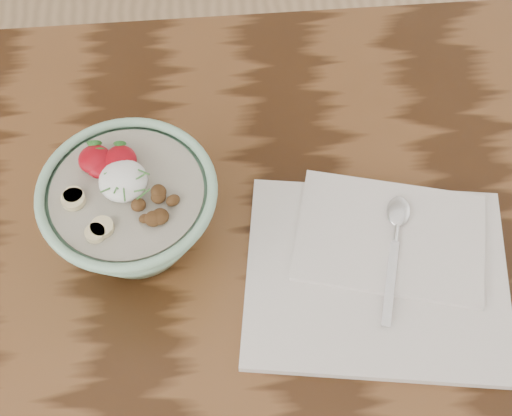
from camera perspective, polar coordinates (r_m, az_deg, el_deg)
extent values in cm
cube|color=#331C0C|center=(81.45, 4.54, -8.18)|extent=(160.00, 90.00, 4.00)
cylinder|color=#8CBD9C|center=(83.49, -9.30, -2.23)|extent=(8.37, 8.37, 1.20)
torus|color=#8CBD9C|center=(75.19, -10.33, 1.35)|extent=(19.04, 19.04, 1.10)
cylinder|color=#A59E89|center=(75.68, -10.26, 1.10)|extent=(16.15, 16.15, 1.00)
ellipsoid|color=white|center=(74.88, -10.58, 2.15)|extent=(5.08, 5.08, 2.79)
ellipsoid|color=maroon|center=(77.18, -12.89, 3.83)|extent=(3.18, 3.50, 1.75)
cone|color=#286623|center=(77.77, -12.89, 4.82)|extent=(1.40, 1.03, 1.52)
ellipsoid|color=maroon|center=(76.65, -12.37, 3.34)|extent=(2.91, 3.20, 1.60)
cone|color=#286623|center=(77.16, -12.38, 4.27)|extent=(1.40, 1.03, 1.52)
ellipsoid|color=maroon|center=(76.36, -10.81, 3.73)|extent=(3.52, 3.87, 1.94)
cone|color=#286623|center=(77.04, -10.83, 4.82)|extent=(1.40, 1.03, 1.52)
ellipsoid|color=maroon|center=(77.05, -12.71, 3.81)|extent=(3.34, 3.67, 1.84)
cone|color=#286623|center=(77.68, -12.72, 4.84)|extent=(1.40, 1.03, 1.52)
cylinder|color=beige|center=(75.44, -14.41, 0.66)|extent=(2.48, 2.48, 0.70)
cylinder|color=beige|center=(75.70, -14.40, 0.97)|extent=(2.04, 2.04, 0.70)
cylinder|color=beige|center=(72.87, -12.74, -1.97)|extent=(2.08, 2.08, 0.70)
cylinder|color=beige|center=(73.07, -12.21, -1.50)|extent=(2.35, 2.35, 0.70)
ellipsoid|color=#543418|center=(72.76, -8.90, -0.84)|extent=(1.41, 1.30, 0.76)
ellipsoid|color=#543418|center=(72.36, -7.69, -0.68)|extent=(1.90, 1.98, 1.09)
ellipsoid|color=#543418|center=(73.51, -9.34, 0.14)|extent=(1.53, 1.27, 1.11)
ellipsoid|color=#543418|center=(73.97, -7.81, 1.29)|extent=(2.02, 2.14, 1.10)
ellipsoid|color=#543418|center=(73.35, -6.66, 0.61)|extent=(1.94, 1.83, 1.08)
ellipsoid|color=#543418|center=(73.72, -7.82, 0.88)|extent=(2.11, 2.12, 0.94)
ellipsoid|color=#543418|center=(73.57, -9.40, 0.24)|extent=(2.01, 1.96, 1.09)
ellipsoid|color=#543418|center=(72.37, -8.22, -0.86)|extent=(2.33, 2.32, 1.25)
cylinder|color=#3D7732|center=(72.74, -10.50, 1.10)|extent=(0.35, 1.72, 0.24)
cylinder|color=#3D7732|center=(73.53, -11.23, 1.84)|extent=(0.87, 1.26, 0.23)
cylinder|color=#3D7732|center=(73.87, -11.43, 2.17)|extent=(1.10, 0.27, 0.22)
cylinder|color=#3D7732|center=(73.37, -11.96, 1.41)|extent=(1.07, 0.57, 0.22)
cylinder|color=#3D7732|center=(73.28, -11.10, 1.58)|extent=(0.65, 1.28, 0.23)
cylinder|color=#3D7732|center=(73.54, -10.37, 2.11)|extent=(1.19, 0.61, 0.22)
cylinder|color=#3D7732|center=(74.18, -11.45, 2.53)|extent=(0.85, 0.89, 0.22)
cylinder|color=#3D7732|center=(72.42, -9.00, 1.11)|extent=(1.45, 1.18, 0.24)
cylinder|color=#3D7732|center=(73.88, -8.97, 2.86)|extent=(1.24, 0.87, 0.23)
cylinder|color=#3D7732|center=(72.71, -9.29, 1.40)|extent=(1.18, 0.32, 0.22)
cylinder|color=#3D7732|center=(74.49, -11.64, 2.83)|extent=(1.20, 0.53, 0.22)
cylinder|color=#3D7732|center=(73.62, -9.19, 2.51)|extent=(1.26, 0.84, 0.23)
cube|color=silver|center=(81.20, 9.60, -5.46)|extent=(32.26, 27.59, 1.12)
cube|color=silver|center=(82.81, 10.68, -2.27)|extent=(24.21, 19.43, 0.67)
cube|color=silver|center=(79.60, 10.70, -5.91)|extent=(3.80, 10.25, 0.32)
cylinder|color=silver|center=(82.56, 11.15, -1.81)|extent=(1.35, 2.78, 0.63)
ellipsoid|color=silver|center=(83.80, 11.33, -0.25)|extent=(3.79, 4.74, 0.86)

